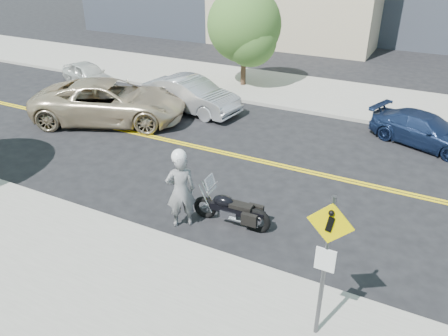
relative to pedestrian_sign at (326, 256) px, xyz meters
name	(u,v)px	position (x,y,z in m)	size (l,w,h in m)	color
ground_plane	(248,158)	(-4.20, 6.31, -1.96)	(120.00, 120.00, 0.00)	black
sidewalk_near	(100,302)	(-4.20, -1.19, -1.89)	(60.00, 5.00, 0.15)	#9E9B91
sidewalk_far	(313,94)	(-4.20, 13.81, -1.89)	(60.00, 5.00, 0.15)	#9E9B91
pedestrian_sign	(326,256)	(0.00, 0.00, 0.00)	(0.78, 0.08, 3.00)	#4C4C51
motorcyclist	(181,189)	(-4.18, 2.00, -0.87)	(0.89, 0.86, 2.19)	silver
motorcycle	(231,203)	(-3.05, 2.62, -1.32)	(2.10, 0.64, 1.28)	black
suv	(110,102)	(-10.57, 6.89, -1.12)	(2.78, 6.03, 1.68)	#C4B08F
parked_car_white	(88,75)	(-14.68, 10.10, -1.37)	(1.39, 3.45, 1.17)	white
parked_car_silver	(191,95)	(-8.27, 9.37, -1.24)	(1.53, 4.39, 1.45)	#B4B6BC
parked_car_blue	(425,130)	(0.98, 10.20, -1.39)	(1.59, 3.91, 1.13)	navy
tree_far_a	(244,25)	(-7.68, 13.42, 1.06)	(3.49, 3.49, 4.78)	#382619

